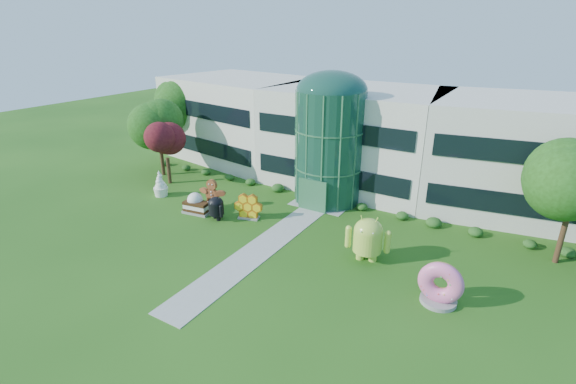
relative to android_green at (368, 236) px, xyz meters
The scene contains 14 objects.
ground 8.09m from the android_green, 152.01° to the right, with size 140.00×140.00×0.00m, color #215114.
building 16.16m from the android_green, 116.00° to the left, with size 46.00×15.00×9.30m, color beige, non-canonical shape.
atrium 11.28m from the android_green, 130.05° to the left, with size 6.00×6.00×9.80m, color #194738.
walkway 7.39m from the android_green, 166.26° to the right, with size 2.40×20.00×0.04m, color #9E9E93.
tree_red 22.82m from the android_green, behind, with size 4.00×4.00×6.00m, color #3F0C14, non-canonical shape.
trees_backdrop 11.87m from the android_green, 126.88° to the left, with size 52.00×8.00×8.40m, color #1D4110, non-canonical shape.
android_green is the anchor object (origin of this frame).
android_black 12.89m from the android_green, behind, with size 2.01×1.35×2.29m, color black, non-canonical shape.
donut 5.78m from the android_green, 23.55° to the right, with size 2.57×1.23×2.67m, color #EC5A9A, non-canonical shape.
gingerbread 14.73m from the android_green, behind, with size 2.87×1.11×2.65m, color brown, non-canonical shape.
ice_cream_sandwich 15.15m from the android_green, behind, with size 2.37×1.18×1.05m, color black, non-canonical shape.
honeycomb 10.80m from the android_green, behind, with size 2.49×0.89×1.95m, color yellow, non-canonical shape.
froyo 20.68m from the android_green, behind, with size 1.43×1.43×2.45m, color white, non-canonical shape.
cupcake 15.44m from the android_green, behind, with size 1.43×1.43×1.72m, color white, non-canonical shape.
Camera 1 is at (15.17, -20.14, 14.81)m, focal length 26.00 mm.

